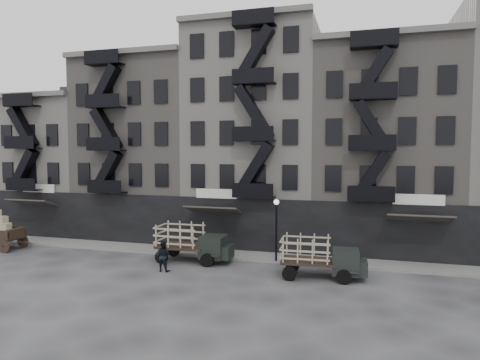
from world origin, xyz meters
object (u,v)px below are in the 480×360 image
(stake_truck_east, at_px, (320,255))
(horse, at_px, (4,235))
(pedestrian_mid, at_px, (163,256))
(stake_truck_west, at_px, (192,240))

(stake_truck_east, bearing_deg, horse, 173.16)
(horse, distance_m, pedestrian_mid, 15.36)
(horse, bearing_deg, stake_truck_west, -75.55)
(horse, distance_m, stake_truck_east, 24.72)
(horse, xyz_separation_m, pedestrian_mid, (15.10, -2.82, 0.09))
(horse, bearing_deg, stake_truck_east, -78.45)
(horse, relative_size, pedestrian_mid, 1.07)
(stake_truck_west, bearing_deg, horse, 178.45)
(stake_truck_west, distance_m, stake_truck_east, 8.80)
(pedestrian_mid, bearing_deg, stake_truck_west, -104.95)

